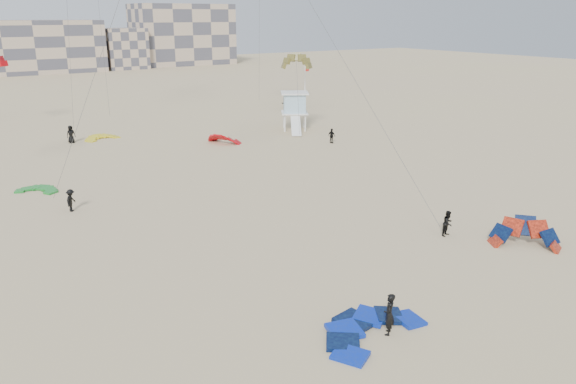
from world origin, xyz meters
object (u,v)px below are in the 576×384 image
kite_ground_orange (524,246)px  lifeguard_tower_near (295,111)px  kite_ground_blue (371,333)px  kitesurfer_main (389,314)px

kite_ground_orange → lifeguard_tower_near: 37.91m
kite_ground_orange → lifeguard_tower_near: size_ratio=0.60×
kite_ground_blue → lifeguard_tower_near: lifeguard_tower_near is taller
kite_ground_orange → kite_ground_blue: bearing=-121.9°
kitesurfer_main → lifeguard_tower_near: bearing=-161.1°
kite_ground_blue → kitesurfer_main: bearing=-44.9°
kitesurfer_main → lifeguard_tower_near: (22.03, 39.51, 1.28)m
kite_ground_blue → kite_ground_orange: size_ratio=1.21×
lifeguard_tower_near → kite_ground_blue: bearing=-89.3°
kite_ground_blue → lifeguard_tower_near: bearing=49.7°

